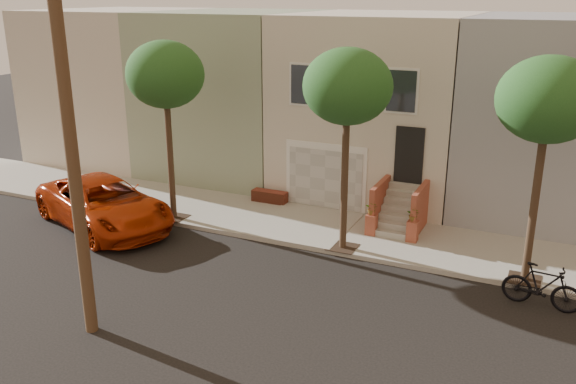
% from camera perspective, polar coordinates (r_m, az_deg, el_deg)
% --- Properties ---
extents(ground, '(90.00, 90.00, 0.00)m').
position_cam_1_polar(ground, '(16.87, -2.71, -9.88)').
color(ground, black).
rests_on(ground, ground).
extents(sidewalk, '(40.00, 3.70, 0.15)m').
position_cam_1_polar(sidewalk, '(21.28, 3.92, -3.50)').
color(sidewalk, '#99988B').
rests_on(sidewalk, ground).
extents(house_row, '(33.10, 11.70, 7.00)m').
position_cam_1_polar(house_row, '(25.68, 8.82, 8.40)').
color(house_row, beige).
rests_on(house_row, sidewalk).
extents(tree_left, '(2.70, 2.57, 6.30)m').
position_cam_1_polar(tree_left, '(21.28, -11.44, 10.64)').
color(tree_left, '#2D2116').
rests_on(tree_left, sidewalk).
extents(tree_mid, '(2.70, 2.57, 6.30)m').
position_cam_1_polar(tree_mid, '(18.27, 5.59, 9.69)').
color(tree_mid, '#2D2116').
rests_on(tree_mid, sidewalk).
extents(tree_right, '(2.70, 2.57, 6.30)m').
position_cam_1_polar(tree_right, '(17.28, 23.22, 7.82)').
color(tree_right, '#2D2116').
rests_on(tree_right, sidewalk).
extents(pickup_truck, '(6.72, 4.95, 1.70)m').
position_cam_1_polar(pickup_truck, '(22.37, -16.86, -1.06)').
color(pickup_truck, '#A52805').
rests_on(pickup_truck, ground).
extents(motorcycle, '(2.07, 0.77, 1.22)m').
position_cam_1_polar(motorcycle, '(17.45, 22.72, -8.16)').
color(motorcycle, black).
rests_on(motorcycle, ground).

